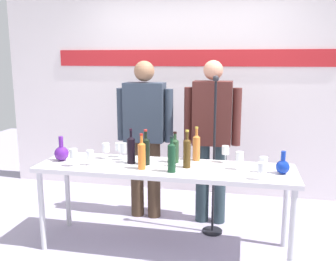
{
  "coord_description": "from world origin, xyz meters",
  "views": [
    {
      "loc": [
        0.67,
        -3.08,
        1.71
      ],
      "look_at": [
        0.0,
        0.15,
        1.07
      ],
      "focal_mm": 39.68,
      "sensor_mm": 36.0,
      "label": 1
    }
  ],
  "objects": [
    {
      "name": "ground_plane",
      "position": [
        0.0,
        0.0,
        0.0
      ],
      "size": [
        10.0,
        10.0,
        0.0
      ],
      "primitive_type": "plane",
      "color": "#9E96AF"
    },
    {
      "name": "back_wall",
      "position": [
        0.0,
        1.57,
        1.5
      ],
      "size": [
        4.94,
        0.11,
        3.0
      ],
      "color": "white",
      "rests_on": "ground"
    },
    {
      "name": "display_table",
      "position": [
        0.0,
        0.0,
        0.71
      ],
      "size": [
        2.27,
        0.6,
        0.78
      ],
      "color": "silver",
      "rests_on": "ground"
    },
    {
      "name": "decanter_blue_left",
      "position": [
        -0.98,
        -0.01,
        0.85
      ],
      "size": [
        0.13,
        0.13,
        0.23
      ],
      "color": "#541D84",
      "rests_on": "display_table"
    },
    {
      "name": "decanter_blue_right",
      "position": [
        1.0,
        -0.01,
        0.84
      ],
      "size": [
        0.11,
        0.11,
        0.19
      ],
      "color": "#102F9F",
      "rests_on": "display_table"
    },
    {
      "name": "presenter_left",
      "position": [
        -0.35,
        0.65,
        0.97
      ],
      "size": [
        0.61,
        0.22,
        1.69
      ],
      "color": "#3E2C1E",
      "rests_on": "ground"
    },
    {
      "name": "presenter_right",
      "position": [
        0.35,
        0.65,
        0.96
      ],
      "size": [
        0.58,
        0.22,
        1.7
      ],
      "color": "#26363D",
      "rests_on": "ground"
    },
    {
      "name": "wine_bottle_0",
      "position": [
        0.25,
        0.25,
        0.91
      ],
      "size": [
        0.07,
        0.07,
        0.32
      ],
      "color": "#CD6F2D",
      "rests_on": "display_table"
    },
    {
      "name": "wine_bottle_1",
      "position": [
        0.07,
        0.14,
        0.9
      ],
      "size": [
        0.07,
        0.07,
        0.29
      ],
      "color": "#214125",
      "rests_on": "display_table"
    },
    {
      "name": "wine_bottle_2",
      "position": [
        -0.17,
        0.02,
        0.91
      ],
      "size": [
        0.07,
        0.07,
        0.32
      ],
      "color": "black",
      "rests_on": "display_table"
    },
    {
      "name": "wine_bottle_3",
      "position": [
        0.2,
        0.0,
        0.92
      ],
      "size": [
        0.07,
        0.07,
        0.33
      ],
      "color": "#473111",
      "rests_on": "display_table"
    },
    {
      "name": "wine_bottle_4",
      "position": [
        0.09,
        -0.15,
        0.91
      ],
      "size": [
        0.07,
        0.07,
        0.31
      ],
      "color": "#11351F",
      "rests_on": "display_table"
    },
    {
      "name": "wine_bottle_5",
      "position": [
        -0.31,
        0.03,
        0.91
      ],
      "size": [
        0.07,
        0.07,
        0.32
      ],
      "color": "black",
      "rests_on": "display_table"
    },
    {
      "name": "wine_bottle_6",
      "position": [
        -0.17,
        -0.12,
        0.91
      ],
      "size": [
        0.07,
        0.07,
        0.31
      ],
      "color": "orange",
      "rests_on": "display_table"
    },
    {
      "name": "wine_glass_left_0",
      "position": [
        -0.42,
        0.12,
        0.89
      ],
      "size": [
        0.06,
        0.06,
        0.16
      ],
      "color": "white",
      "rests_on": "display_table"
    },
    {
      "name": "wine_glass_left_1",
      "position": [
        -0.78,
        -0.17,
        0.89
      ],
      "size": [
        0.07,
        0.07,
        0.16
      ],
      "color": "white",
      "rests_on": "display_table"
    },
    {
      "name": "wine_glass_left_2",
      "position": [
        -0.59,
        0.13,
        0.88
      ],
      "size": [
        0.07,
        0.07,
        0.15
      ],
      "color": "white",
      "rests_on": "display_table"
    },
    {
      "name": "wine_glass_left_3",
      "position": [
        -0.65,
        -0.11,
        0.87
      ],
      "size": [
        0.06,
        0.06,
        0.14
      ],
      "color": "white",
      "rests_on": "display_table"
    },
    {
      "name": "wine_glass_left_4",
      "position": [
        -0.49,
        0.21,
        0.88
      ],
      "size": [
        0.07,
        0.07,
        0.14
      ],
      "color": "white",
      "rests_on": "display_table"
    },
    {
      "name": "wine_glass_right_0",
      "position": [
        0.65,
        0.03,
        0.89
      ],
      "size": [
        0.07,
        0.07,
        0.16
      ],
      "color": "white",
      "rests_on": "display_table"
    },
    {
      "name": "wine_glass_right_1",
      "position": [
        0.84,
        -0.01,
        0.87
      ],
      "size": [
        0.07,
        0.07,
        0.13
      ],
      "color": "white",
      "rests_on": "display_table"
    },
    {
      "name": "wine_glass_right_2",
      "position": [
        0.82,
        -0.22,
        0.88
      ],
      "size": [
        0.06,
        0.06,
        0.14
      ],
      "color": "white",
      "rests_on": "display_table"
    },
    {
      "name": "wine_glass_right_3",
      "position": [
        0.52,
        0.22,
        0.89
      ],
      "size": [
        0.07,
        0.07,
        0.16
      ],
      "color": "white",
      "rests_on": "display_table"
    },
    {
      "name": "microphone_stand",
      "position": [
        0.4,
        0.4,
        0.52
      ],
      "size": [
        0.2,
        0.2,
        1.56
      ],
      "color": "black",
      "rests_on": "ground"
    }
  ]
}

